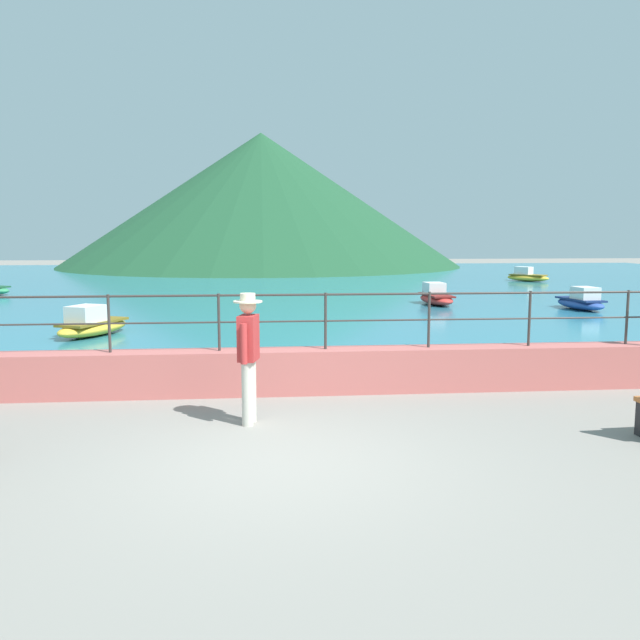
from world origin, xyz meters
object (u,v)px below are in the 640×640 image
person_walking (248,352)px  boat_2 (527,276)px  boat_3 (436,297)px  boat_4 (92,325)px  boat_0 (581,301)px

person_walking → boat_2: size_ratio=0.75×
boat_3 → boat_4: 12.09m
boat_0 → person_walking: bearing=-131.8°
person_walking → boat_4: (-3.93, 7.68, -0.65)m
boat_2 → boat_3: same height
boat_4 → boat_2: bearing=43.4°
boat_0 → boat_3: size_ratio=1.01×
person_walking → boat_2: person_walking is taller
person_walking → boat_0: 16.08m
person_walking → boat_2: bearing=60.1°
boat_0 → boat_4: 15.26m
boat_3 → boat_4: bearing=-148.5°
person_walking → boat_3: bearing=65.5°
boat_0 → boat_4: size_ratio=0.96×
person_walking → boat_4: 8.65m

